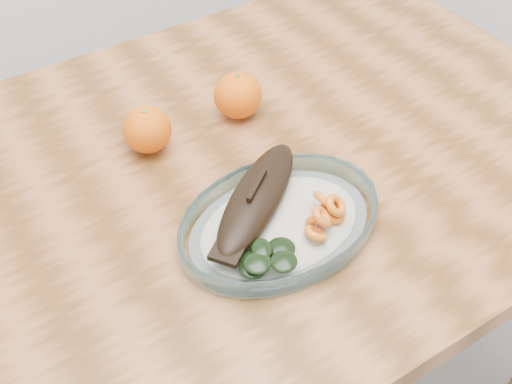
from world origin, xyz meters
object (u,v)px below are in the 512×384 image
dining_table (235,210)px  orange_left (147,130)px  orange_right (238,95)px  plated_meal (279,219)px

dining_table → orange_left: (-0.09, 0.10, 0.14)m
orange_right → dining_table: bearing=-124.7°
dining_table → plated_meal: plated_meal is taller
plated_meal → dining_table: bearing=83.6°
plated_meal → orange_left: plated_meal is taller
plated_meal → orange_left: (-0.08, 0.24, 0.02)m
orange_left → plated_meal: bearing=-72.7°
dining_table → plated_meal: bearing=-95.5°
dining_table → plated_meal: (-0.01, -0.14, 0.12)m
plated_meal → orange_right: (0.08, 0.24, 0.02)m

